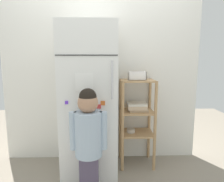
{
  "coord_description": "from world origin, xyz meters",
  "views": [
    {
      "loc": [
        0.06,
        -2.22,
        1.32
      ],
      "look_at": [
        0.13,
        0.02,
        0.97
      ],
      "focal_mm": 32.01,
      "sensor_mm": 36.0,
      "label": 1
    }
  ],
  "objects_px": {
    "fruit_bin": "(136,76)",
    "refrigerator": "(90,101)",
    "pantry_shelf_unit": "(137,113)",
    "child_standing": "(88,134)"
  },
  "relations": [
    {
      "from": "refrigerator",
      "to": "pantry_shelf_unit",
      "type": "height_order",
      "value": "refrigerator"
    },
    {
      "from": "refrigerator",
      "to": "fruit_bin",
      "type": "bearing_deg",
      "value": 17.13
    },
    {
      "from": "refrigerator",
      "to": "child_standing",
      "type": "xyz_separation_m",
      "value": [
        0.02,
        -0.48,
        -0.2
      ]
    },
    {
      "from": "pantry_shelf_unit",
      "to": "fruit_bin",
      "type": "distance_m",
      "value": 0.46
    },
    {
      "from": "refrigerator",
      "to": "fruit_bin",
      "type": "xyz_separation_m",
      "value": [
        0.55,
        0.17,
        0.27
      ]
    },
    {
      "from": "refrigerator",
      "to": "pantry_shelf_unit",
      "type": "bearing_deg",
      "value": 14.71
    },
    {
      "from": "refrigerator",
      "to": "child_standing",
      "type": "bearing_deg",
      "value": -87.81
    },
    {
      "from": "child_standing",
      "to": "refrigerator",
      "type": "bearing_deg",
      "value": 92.19
    },
    {
      "from": "pantry_shelf_unit",
      "to": "fruit_bin",
      "type": "relative_size",
      "value": 5.13
    },
    {
      "from": "fruit_bin",
      "to": "refrigerator",
      "type": "bearing_deg",
      "value": -162.87
    }
  ]
}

